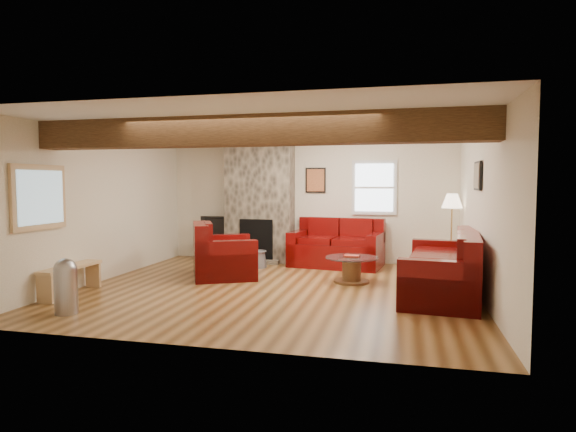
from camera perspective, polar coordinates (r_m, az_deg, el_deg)
name	(u,v)px	position (r m, az deg, el deg)	size (l,w,h in m)	color
room	(275,209)	(7.41, -1.54, 0.87)	(8.00, 8.00, 8.00)	#593717
oak_beam	(250,131)	(6.23, -4.56, 10.03)	(6.00, 0.36, 0.38)	black
chimney_breast	(260,203)	(10.08, -3.39, 1.53)	(1.40, 0.67, 2.50)	#363229
back_window	(374,188)	(9.88, 10.17, 3.33)	(0.90, 0.08, 1.10)	silver
hatch_window	(40,197)	(7.46, -27.36, 1.99)	(0.08, 1.00, 0.90)	tan
ceiling_dome	(341,135)	(8.15, 6.32, 9.51)	(0.40, 0.40, 0.18)	#ECE4C9
artwork_back	(316,180)	(10.01, 3.29, 4.26)	(0.42, 0.06, 0.52)	black
artwork_right	(477,176)	(7.53, 21.50, 4.45)	(0.06, 0.55, 0.42)	black
sofa_three	(441,263)	(7.45, 17.71, -5.36)	(2.42, 1.01, 0.94)	#430604
loveseat	(336,243)	(9.54, 5.75, -3.17)	(1.76, 1.01, 0.93)	#430604
armchair_red	(224,250)	(8.52, -7.60, -3.99)	(1.17, 1.03, 0.95)	#430604
coffee_table	(352,270)	(8.06, 7.55, -6.33)	(0.87, 0.87, 0.46)	#4C3118
tv_cabinet	(219,247)	(10.51, -8.20, -3.71)	(1.00, 0.40, 0.50)	black
television	(219,226)	(10.46, -8.23, -1.18)	(0.75, 0.10, 0.43)	black
floor_lamp	(452,205)	(9.18, 18.87, 1.21)	(0.37, 0.37, 1.45)	tan
pine_bench	(71,280)	(7.83, -24.34, -6.95)	(0.27, 1.15, 0.43)	tan
pedal_bin	(66,286)	(6.72, -24.84, -7.55)	(0.28, 0.28, 0.70)	#97969B
coal_bucket	(258,259)	(9.41, -3.61, -5.09)	(0.36, 0.36, 0.34)	slate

